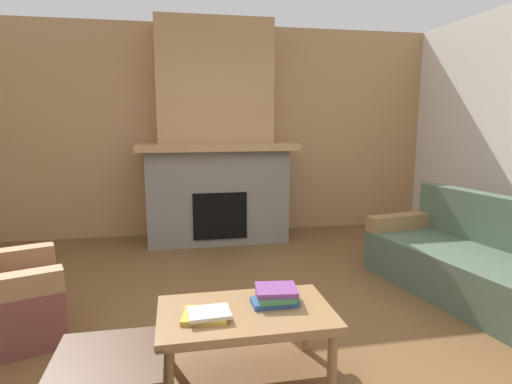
% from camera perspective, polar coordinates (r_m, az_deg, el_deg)
% --- Properties ---
extents(ground, '(9.00, 9.00, 0.00)m').
position_cam_1_polar(ground, '(3.09, -0.09, -19.51)').
color(ground, brown).
extents(wall_back_wood_panel, '(6.00, 0.12, 2.70)m').
position_cam_1_polar(wall_back_wood_panel, '(5.67, -5.84, 8.07)').
color(wall_back_wood_panel, tan).
rests_on(wall_back_wood_panel, ground).
extents(fireplace, '(1.90, 0.82, 2.70)m').
position_cam_1_polar(fireplace, '(5.31, -5.44, 5.96)').
color(fireplace, gray).
rests_on(fireplace, ground).
extents(couch, '(1.15, 1.92, 0.85)m').
position_cam_1_polar(couch, '(4.15, 27.28, -8.51)').
color(couch, '#4C604C').
rests_on(couch, ground).
extents(coffee_table, '(1.00, 0.60, 0.43)m').
position_cam_1_polar(coffee_table, '(2.54, -1.40, -16.80)').
color(coffee_table, '#997047').
rests_on(coffee_table, ground).
extents(book_stack_near_edge, '(0.28, 0.25, 0.05)m').
position_cam_1_polar(book_stack_near_edge, '(2.43, -6.66, -16.10)').
color(book_stack_near_edge, gold).
rests_on(book_stack_near_edge, coffee_table).
extents(book_stack_center, '(0.28, 0.24, 0.09)m').
position_cam_1_polar(book_stack_center, '(2.58, 2.67, -13.83)').
color(book_stack_center, '#335699').
rests_on(book_stack_center, coffee_table).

